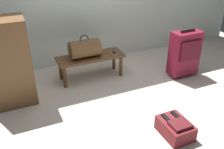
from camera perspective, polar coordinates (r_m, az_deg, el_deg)
ground_plane at (r=3.24m, az=4.78°, el=-7.07°), size 6.60×6.60×0.00m
bench at (r=3.75m, az=-4.90°, el=3.49°), size 1.00×0.36×0.36m
duffel_bag_brown at (r=3.65m, az=-6.26°, el=5.91°), size 0.44×0.26×0.34m
cell_phone at (r=3.81m, az=0.49°, el=5.01°), size 0.07×0.14×0.01m
suitcase_upright_burgundy at (r=3.92m, az=16.28°, el=4.79°), size 0.44×0.25×0.75m
backpack_maroon at (r=2.83m, az=14.26°, el=-11.74°), size 0.28×0.38×0.21m
side_cabinet at (r=3.32m, az=-22.95°, el=2.42°), size 0.56×0.44×1.10m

